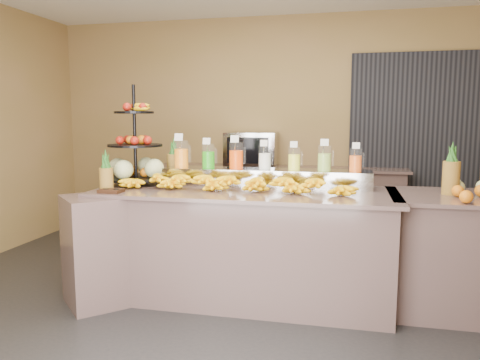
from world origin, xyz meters
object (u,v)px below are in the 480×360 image
(right_fruit_pile, at_px, (478,188))
(oven_warmer, at_px, (251,149))
(banana_heap, at_px, (233,181))
(pitcher_tray, at_px, (265,177))
(condiment_caddy, at_px, (111,191))
(fruit_stand, at_px, (140,159))

(right_fruit_pile, xyz_separation_m, oven_warmer, (-2.13, 1.97, 0.13))
(banana_heap, bearing_deg, pitcher_tray, 55.50)
(pitcher_tray, distance_m, condiment_caddy, 1.32)
(fruit_stand, bearing_deg, pitcher_tray, 20.37)
(banana_heap, distance_m, oven_warmer, 2.00)
(banana_heap, bearing_deg, right_fruit_pile, 0.38)
(oven_warmer, bearing_deg, fruit_stand, -113.24)
(oven_warmer, bearing_deg, condiment_caddy, -108.36)
(banana_heap, xyz_separation_m, right_fruit_pile, (1.89, 0.01, 0.00))
(banana_heap, height_order, right_fruit_pile, right_fruit_pile)
(fruit_stand, relative_size, right_fruit_pile, 1.81)
(right_fruit_pile, bearing_deg, condiment_caddy, -172.91)
(right_fruit_pile, relative_size, oven_warmer, 0.79)
(pitcher_tray, relative_size, banana_heap, 0.93)
(fruit_stand, bearing_deg, condiment_caddy, -74.00)
(banana_heap, relative_size, oven_warmer, 3.16)
(banana_heap, xyz_separation_m, fruit_stand, (-0.93, 0.22, 0.15))
(condiment_caddy, distance_m, right_fruit_pile, 2.84)
(fruit_stand, relative_size, condiment_caddy, 4.96)
(fruit_stand, xyz_separation_m, right_fruit_pile, (2.82, -0.21, -0.15))
(pitcher_tray, height_order, banana_heap, banana_heap)
(banana_heap, distance_m, condiment_caddy, 0.99)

